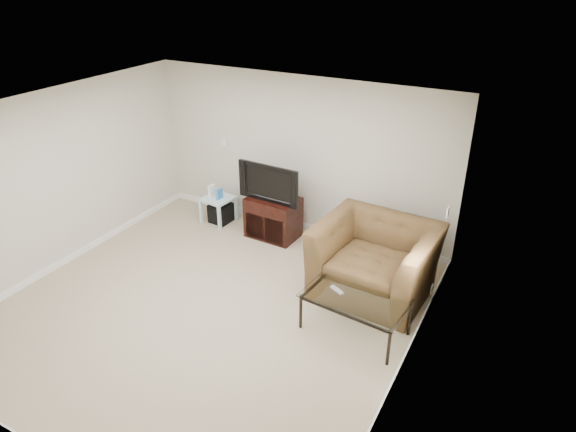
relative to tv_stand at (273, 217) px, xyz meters
The scene contains 18 objects.
floor 2.09m from the tv_stand, 83.97° to the right, with size 5.00×5.00×0.00m, color tan.
ceiling 2.99m from the tv_stand, 83.97° to the right, with size 5.00×5.00×0.00m, color white.
wall_back 1.05m from the tv_stand, 64.28° to the left, with size 5.00×0.02×2.50m, color silver.
wall_left 3.20m from the tv_stand, 138.08° to the right, with size 0.02×5.00×2.50m, color silver.
wall_right 3.53m from the tv_stand, 37.04° to the right, with size 0.02×5.00×2.50m, color silver.
plate_back 1.56m from the tv_stand, 159.69° to the left, with size 0.12×0.02×0.12m, color white.
plate_right_switch 2.89m from the tv_stand, ahead, with size 0.02×0.09×0.13m, color white.
plate_right_outlet 2.81m from the tv_stand, 15.50° to the right, with size 0.02×0.08×0.12m, color white.
tv_stand is the anchor object (origin of this frame).
dvd_player 0.22m from the tv_stand, 92.52° to the right, with size 0.47×0.33×0.07m, color black.
television 0.63m from the tv_stand, 92.52° to the right, with size 0.96×0.19×0.60m, color black.
side_table 1.07m from the tv_stand, behind, with size 0.46×0.46×0.44m, color silver, non-canonical shape.
subwoofer 1.04m from the tv_stand, behind, with size 0.32×0.32×0.32m, color black.
game_console 1.19m from the tv_stand, behind, with size 0.05×0.15×0.20m, color white.
game_case 1.03m from the tv_stand, behind, with size 0.05×0.13×0.18m, color #337FCC.
recliner 2.08m from the tv_stand, 20.02° to the right, with size 1.48×0.96×1.29m, color #4F3220.
coffee_table 2.58m from the tv_stand, 38.55° to the right, with size 1.22×0.69×0.48m, color black, non-canonical shape.
remote 2.37m from the tv_stand, 41.80° to the right, with size 0.19×0.05×0.02m, color #B2B2B7.
Camera 1 is at (3.40, -4.23, 4.01)m, focal length 32.00 mm.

